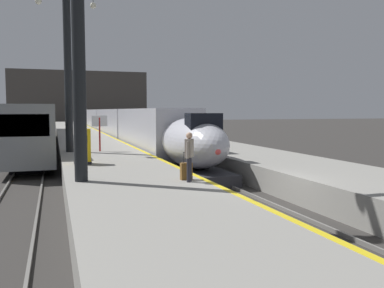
{
  "coord_description": "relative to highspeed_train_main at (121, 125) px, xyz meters",
  "views": [
    {
      "loc": [
        -6.75,
        -13.03,
        3.48
      ],
      "look_at": [
        -0.21,
        6.55,
        1.8
      ],
      "focal_mm": 38.76,
      "sensor_mm": 36.0,
      "label": 1
    }
  ],
  "objects": [
    {
      "name": "station_column_mid",
      "position": [
        -5.9,
        -19.09,
        4.77
      ],
      "size": [
        4.0,
        0.68,
        9.46
      ],
      "color": "black",
      "rests_on": "platform_left"
    },
    {
      "name": "ground_plane",
      "position": [
        0.0,
        -31.28,
        -1.96
      ],
      "size": [
        260.0,
        260.0,
        0.0
      ],
      "primitive_type": "plane",
      "color": "#33302D"
    },
    {
      "name": "platform_left",
      "position": [
        -4.05,
        -6.53,
        -1.43
      ],
      "size": [
        4.8,
        110.0,
        1.05
      ],
      "primitive_type": "cube",
      "color": "gray",
      "rests_on": "ground"
    },
    {
      "name": "rail_main_left",
      "position": [
        -0.75,
        -3.78,
        -1.9
      ],
      "size": [
        0.08,
        110.0,
        0.12
      ],
      "primitive_type": "cube",
      "color": "slate",
      "rests_on": "ground"
    },
    {
      "name": "platform_right",
      "position": [
        4.05,
        -6.53,
        -1.43
      ],
      "size": [
        4.8,
        110.0,
        1.05
      ],
      "primitive_type": "cube",
      "color": "gray",
      "rests_on": "ground"
    },
    {
      "name": "rail_secondary_left",
      "position": [
        -8.85,
        -3.78,
        -1.9
      ],
      "size": [
        0.08,
        110.0,
        0.12
      ],
      "primitive_type": "cube",
      "color": "slate",
      "rests_on": "ground"
    },
    {
      "name": "platform_left_safety_stripe",
      "position": [
        -1.77,
        -6.53,
        -0.9
      ],
      "size": [
        0.2,
        107.8,
        0.01
      ],
      "primitive_type": "cube",
      "color": "yellow",
      "rests_on": "platform_left"
    },
    {
      "name": "highspeed_train_main",
      "position": [
        0.0,
        0.0,
        0.0
      ],
      "size": [
        2.92,
        56.8,
        3.6
      ],
      "color": "silver",
      "rests_on": "ground"
    },
    {
      "name": "rail_main_right",
      "position": [
        0.75,
        -3.78,
        -1.9
      ],
      "size": [
        0.08,
        110.0,
        0.12
      ],
      "primitive_type": "cube",
      "color": "slate",
      "rests_on": "ground"
    },
    {
      "name": "ticket_machine_yellow",
      "position": [
        -5.55,
        -25.04,
        -0.17
      ],
      "size": [
        0.76,
        0.62,
        1.6
      ],
      "color": "yellow",
      "rests_on": "platform_left"
    },
    {
      "name": "rail_secondary_right",
      "position": [
        -7.35,
        -3.78,
        -1.9
      ],
      "size": [
        0.08,
        110.0,
        0.12
      ],
      "primitive_type": "cube",
      "color": "slate",
      "rests_on": "ground"
    },
    {
      "name": "rolling_suitcase",
      "position": [
        -2.38,
        -30.58,
        -0.6
      ],
      "size": [
        0.4,
        0.22,
        0.98
      ],
      "color": "brown",
      "rests_on": "platform_left"
    },
    {
      "name": "passenger_near_edge",
      "position": [
        -2.41,
        -31.03,
        0.08
      ],
      "size": [
        0.39,
        0.49,
        1.69
      ],
      "color": "#23232D",
      "rests_on": "platform_left"
    },
    {
      "name": "departure_info_board",
      "position": [
        -4.18,
        -19.3,
        0.6
      ],
      "size": [
        0.9,
        0.1,
        2.12
      ],
      "color": "maroon",
      "rests_on": "platform_left"
    },
    {
      "name": "regional_train_adjacent",
      "position": [
        -8.1,
        -4.46,
        0.17
      ],
      "size": [
        2.85,
        36.6,
        3.8
      ],
      "color": "gray",
      "rests_on": "ground"
    },
    {
      "name": "terminus_back_wall",
      "position": [
        0.0,
        70.72,
        5.04
      ],
      "size": [
        36.0,
        2.0,
        14.0
      ],
      "primitive_type": "cube",
      "color": "#4C4742",
      "rests_on": "ground"
    }
  ]
}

